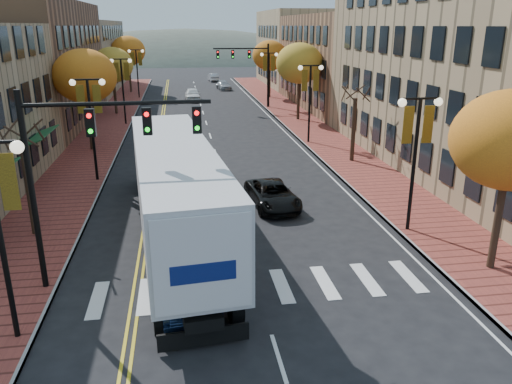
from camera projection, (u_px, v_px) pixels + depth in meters
name	position (u px, v px, depth m)	size (l,w,h in m)	color
ground	(267.00, 319.00, 15.90)	(200.00, 200.00, 0.00)	black
sidewalk_left	(107.00, 128.00, 45.06)	(4.00, 85.00, 0.15)	brown
sidewalk_right	(301.00, 122.00, 47.63)	(4.00, 85.00, 0.15)	brown
building_left_mid	(16.00, 64.00, 45.47)	(12.00, 24.00, 11.00)	brown
building_left_far	(71.00, 57.00, 69.15)	(12.00, 26.00, 9.50)	#9E8966
building_right_mid	(365.00, 61.00, 56.32)	(15.00, 24.00, 10.00)	brown
building_right_far	(314.00, 48.00, 76.79)	(15.00, 20.00, 11.00)	#9E8966
tree_left_a	(29.00, 188.00, 21.40)	(0.28, 0.28, 4.20)	#382619
tree_left_b	(85.00, 76.00, 35.38)	(4.48, 4.48, 7.21)	#382619
tree_left_c	(112.00, 65.00, 50.51)	(4.16, 4.16, 6.69)	#382619
tree_left_d	(128.00, 51.00, 67.21)	(4.61, 4.61, 7.42)	#382619
tree_right_a	(511.00, 141.00, 17.45)	(4.16, 4.16, 6.69)	#382619
tree_right_b	(353.00, 130.00, 33.34)	(0.28, 0.28, 4.20)	#382619
tree_right_c	(299.00, 63.00, 47.33)	(4.48, 4.48, 7.21)	#382619
tree_right_d	(270.00, 55.00, 62.37)	(4.35, 4.35, 7.00)	#382619
lamp_left_b	(90.00, 110.00, 28.47)	(1.96, 0.36, 6.05)	black
lamp_left_c	(122.00, 78.00, 45.34)	(1.96, 0.36, 6.05)	black
lamp_left_d	(137.00, 64.00, 62.21)	(1.96, 0.36, 6.05)	black
lamp_right_a	(417.00, 139.00, 21.23)	(1.96, 0.36, 6.05)	black
lamp_right_b	(310.00, 89.00, 38.11)	(1.96, 0.36, 6.05)	black
lamp_right_c	(269.00, 69.00, 54.98)	(1.96, 0.36, 6.05)	black
traffic_mast_near	(88.00, 152.00, 16.37)	(6.10, 0.35, 7.00)	black
traffic_mast_far	(251.00, 63.00, 54.49)	(6.10, 0.34, 7.00)	black
semi_truck	(173.00, 181.00, 21.22)	(4.58, 17.91, 4.43)	black
navy_sedan	(184.00, 277.00, 16.80)	(1.79, 5.14, 1.69)	#0E1B39
black_suv	(272.00, 195.00, 25.55)	(2.11, 4.58, 1.27)	black
car_far_white	(193.00, 94.00, 61.58)	(1.81, 4.49, 1.53)	white
car_far_silver	(224.00, 85.00, 72.32)	(1.74, 4.27, 1.24)	#9B9CA3
car_far_oncoming	(213.00, 77.00, 83.01)	(1.38, 3.97, 1.31)	#B6B6BE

